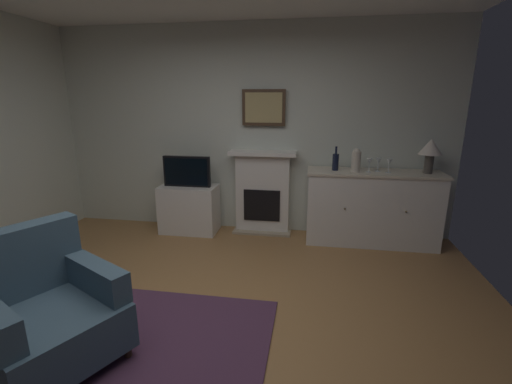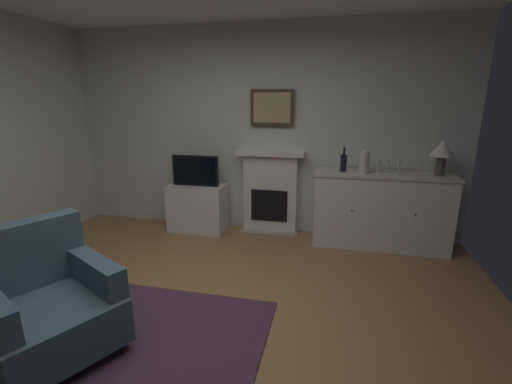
# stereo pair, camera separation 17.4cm
# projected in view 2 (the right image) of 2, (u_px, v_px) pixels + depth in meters

# --- Properties ---
(ground_plane) EXTENTS (5.22, 4.82, 0.10)m
(ground_plane) POSITION_uv_depth(u_px,v_px,m) (192.00, 339.00, 2.71)
(ground_plane) COLOR #9E7042
(ground_plane) RESTS_ON ground
(wall_rear) EXTENTS (5.22, 0.06, 2.67)m
(wall_rear) POSITION_uv_depth(u_px,v_px,m) (258.00, 131.00, 4.59)
(wall_rear) COLOR silver
(wall_rear) RESTS_ON ground_plane
(area_rug) EXTENTS (2.47, 1.81, 0.02)m
(area_rug) POSITION_uv_depth(u_px,v_px,m) (86.00, 352.00, 2.49)
(area_rug) COLOR #4C2D47
(area_rug) RESTS_ON ground_plane
(fireplace_unit) EXTENTS (0.87, 0.30, 1.10)m
(fireplace_unit) POSITION_uv_depth(u_px,v_px,m) (270.00, 192.00, 4.63)
(fireplace_unit) COLOR white
(fireplace_unit) RESTS_ON ground_plane
(framed_picture) EXTENTS (0.55, 0.04, 0.45)m
(framed_picture) POSITION_uv_depth(u_px,v_px,m) (272.00, 108.00, 4.39)
(framed_picture) COLOR #473323
(sideboard_cabinet) EXTENTS (1.59, 0.49, 0.91)m
(sideboard_cabinet) POSITION_uv_depth(u_px,v_px,m) (380.00, 210.00, 4.19)
(sideboard_cabinet) COLOR white
(sideboard_cabinet) RESTS_ON ground_plane
(table_lamp) EXTENTS (0.26, 0.26, 0.40)m
(table_lamp) POSITION_uv_depth(u_px,v_px,m) (442.00, 151.00, 3.87)
(table_lamp) COLOR #4C4742
(table_lamp) RESTS_ON sideboard_cabinet
(wine_bottle) EXTENTS (0.08, 0.08, 0.29)m
(wine_bottle) POSITION_uv_depth(u_px,v_px,m) (343.00, 162.00, 4.15)
(wine_bottle) COLOR black
(wine_bottle) RESTS_ON sideboard_cabinet
(wine_glass_left) EXTENTS (0.07, 0.07, 0.16)m
(wine_glass_left) POSITION_uv_depth(u_px,v_px,m) (378.00, 163.00, 4.01)
(wine_glass_left) COLOR silver
(wine_glass_left) RESTS_ON sideboard_cabinet
(wine_glass_center) EXTENTS (0.07, 0.07, 0.16)m
(wine_glass_center) POSITION_uv_depth(u_px,v_px,m) (388.00, 163.00, 4.05)
(wine_glass_center) COLOR silver
(wine_glass_center) RESTS_ON sideboard_cabinet
(wine_glass_right) EXTENTS (0.07, 0.07, 0.16)m
(wine_glass_right) POSITION_uv_depth(u_px,v_px,m) (399.00, 164.00, 3.97)
(wine_glass_right) COLOR silver
(wine_glass_right) RESTS_ON sideboard_cabinet
(vase_decorative) EXTENTS (0.11, 0.11, 0.28)m
(vase_decorative) POSITION_uv_depth(u_px,v_px,m) (364.00, 161.00, 4.04)
(vase_decorative) COLOR beige
(vase_decorative) RESTS_ON sideboard_cabinet
(tv_cabinet) EXTENTS (0.75, 0.42, 0.64)m
(tv_cabinet) POSITION_uv_depth(u_px,v_px,m) (198.00, 208.00, 4.74)
(tv_cabinet) COLOR white
(tv_cabinet) RESTS_ON ground_plane
(tv_set) EXTENTS (0.62, 0.07, 0.40)m
(tv_set) POSITION_uv_depth(u_px,v_px,m) (195.00, 171.00, 4.59)
(tv_set) COLOR black
(tv_set) RESTS_ON tv_cabinet
(armchair) EXTENTS (1.07, 1.05, 0.92)m
(armchair) POSITION_uv_depth(u_px,v_px,m) (46.00, 304.00, 2.42)
(armchair) COLOR #3F596B
(armchair) RESTS_ON ground_plane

